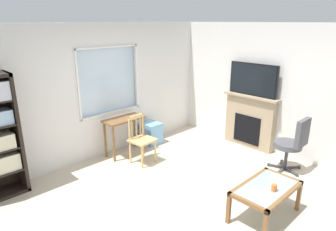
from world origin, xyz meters
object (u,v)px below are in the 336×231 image
object	(u,v)px
sippy_cup	(274,187)
wooden_chair	(141,139)
office_chair	(293,142)
desk_under_window	(124,126)
coffee_table	(266,191)
tv	(253,80)
fireplace	(250,121)
plastic_drawer_unit	(151,133)

from	to	relation	value
sippy_cup	wooden_chair	bearing A→B (deg)	93.22
office_chair	desk_under_window	bearing A→B (deg)	122.20
desk_under_window	sippy_cup	bearing A→B (deg)	-87.36
wooden_chair	coffee_table	bearing A→B (deg)	-86.14
tv	sippy_cup	size ratio (longest dim) A/B	11.45
fireplace	plastic_drawer_unit	bearing A→B (deg)	131.62
wooden_chair	sippy_cup	size ratio (longest dim) A/B	10.00
fireplace	coffee_table	size ratio (longest dim) A/B	1.19
plastic_drawer_unit	wooden_chair	bearing A→B (deg)	-142.31
plastic_drawer_unit	sippy_cup	xyz separation A→B (m)	(-0.59, -3.11, 0.27)
desk_under_window	coffee_table	bearing A→B (deg)	-86.85
plastic_drawer_unit	tv	distance (m)	2.39
sippy_cup	desk_under_window	bearing A→B (deg)	92.64
wooden_chair	coffee_table	xyz separation A→B (m)	(0.16, -2.43, -0.08)
wooden_chair	fireplace	xyz separation A→B (m)	(2.11, -0.99, 0.09)
wooden_chair	plastic_drawer_unit	xyz separation A→B (m)	(0.73, 0.56, -0.24)
office_chair	fireplace	bearing A→B (deg)	67.90
desk_under_window	wooden_chair	distance (m)	0.53
plastic_drawer_unit	fireplace	world-z (taller)	fireplace
sippy_cup	office_chair	bearing A→B (deg)	15.94
desk_under_window	wooden_chair	xyz separation A→B (m)	(-0.00, -0.51, -0.13)
wooden_chair	fireplace	world-z (taller)	fireplace
fireplace	tv	bearing A→B (deg)	180.00
sippy_cup	tv	bearing A→B (deg)	38.55
plastic_drawer_unit	office_chair	size ratio (longest dim) A/B	0.46
plastic_drawer_unit	sippy_cup	bearing A→B (deg)	-100.70
plastic_drawer_unit	sippy_cup	world-z (taller)	sippy_cup
tv	sippy_cup	xyz separation A→B (m)	(-1.95, -1.55, -0.93)
wooden_chair	plastic_drawer_unit	size ratio (longest dim) A/B	1.97
desk_under_window	plastic_drawer_unit	bearing A→B (deg)	3.93
plastic_drawer_unit	office_chair	distance (m)	2.85
desk_under_window	coffee_table	world-z (taller)	desk_under_window
desk_under_window	tv	bearing A→B (deg)	-35.73
wooden_chair	desk_under_window	bearing A→B (deg)	89.77
plastic_drawer_unit	tv	xyz separation A→B (m)	(1.36, -1.55, 1.20)
plastic_drawer_unit	coffee_table	xyz separation A→B (m)	(-0.57, -3.00, 0.16)
desk_under_window	sippy_cup	xyz separation A→B (m)	(0.14, -3.06, -0.09)
wooden_chair	sippy_cup	world-z (taller)	wooden_chair
tv	coffee_table	size ratio (longest dim) A/B	1.05
desk_under_window	coffee_table	xyz separation A→B (m)	(0.16, -2.95, -0.20)
wooden_chair	tv	distance (m)	2.51
office_chair	coffee_table	world-z (taller)	office_chair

